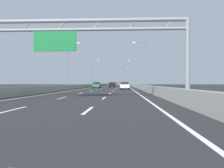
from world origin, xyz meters
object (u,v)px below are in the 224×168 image
streetlamp_left_mid (69,62)px  orange_car (117,84)px  streetlamp_right_mid (144,62)px  black_car (112,85)px  streetlamp_left_distant (102,75)px  green_car (97,85)px  blue_car (110,84)px  streetlamp_right_far (135,71)px  silver_car (124,84)px  white_car (125,86)px  streetlamp_right_distant (131,75)px  streetlamp_left_far (93,72)px  sign_gantry (76,37)px  red_car (115,84)px

streetlamp_left_mid → orange_car: (7.49, 85.88, -4.64)m
streetlamp_right_mid → black_car: 24.65m
streetlamp_left_distant → black_car: 52.47m
green_car → blue_car: size_ratio=0.94×
streetlamp_right_far → silver_car: 54.48m
white_car → streetlamp_right_distant: bearing=87.1°
orange_car → streetlamp_right_far: bearing=-81.3°
streetlamp_left_mid → black_car: (7.59, 23.08, -4.61)m
white_car → blue_car: bearing=95.3°
streetlamp_right_far → black_car: 16.74m
orange_car → white_car: orange_car is taller
streetlamp_left_far → blue_car: size_ratio=2.03×
streetlamp_right_distant → orange_car: streetlamp_right_distant is taller
streetlamp_right_mid → streetlamp_left_distant: (-14.93, 74.79, 0.00)m
streetlamp_left_far → sign_gantry: bearing=-83.7°
black_car → sign_gantry: bearing=-90.4°
streetlamp_right_far → streetlamp_left_distant: bearing=111.8°
streetlamp_left_distant → red_car: streetlamp_left_distant is taller
orange_car → white_car: 84.22m
sign_gantry → green_car: size_ratio=3.89×
black_car → streetlamp_left_mid: bearing=-108.2°
red_car → blue_car: 36.64m
sign_gantry → streetlamp_left_distant: (-7.22, 102.95, 0.52)m
streetlamp_left_distant → blue_car: size_ratio=2.03×
streetlamp_right_far → streetlamp_left_distant: 40.27m
red_car → streetlamp_left_mid: bearing=-99.3°
red_car → orange_car: 39.84m
streetlamp_left_far → streetlamp_right_far: size_ratio=1.00×
streetlamp_left_far → orange_car: streetlamp_left_far is taller
streetlamp_right_mid → streetlamp_right_far: bearing=90.0°
streetlamp_right_mid → silver_car: 91.75m
sign_gantry → red_car: 74.30m
streetlamp_right_distant → red_car: (-7.43, -28.76, -4.64)m
streetlamp_right_distant → green_car: size_ratio=2.16×
green_car → streetlamp_left_mid: bearing=-104.9°
orange_car → silver_car: (3.83, 5.68, 0.01)m
streetlamp_right_mid → green_car: bearing=126.2°
streetlamp_left_far → streetlamp_right_mid: bearing=-68.2°
streetlamp_left_mid → streetlamp_right_far: same height
sign_gantry → streetlamp_right_distant: 103.24m
sign_gantry → silver_car: size_ratio=4.00×
streetlamp_left_mid → streetlamp_left_far: (0.00, 37.40, 0.00)m
streetlamp_left_mid → streetlamp_right_mid: same height
streetlamp_left_distant → red_car: bearing=-75.4°
black_car → silver_car: (3.72, 68.48, -0.03)m
streetlamp_left_far → white_car: streetlamp_left_far is taller
streetlamp_right_far → red_car: (-7.43, 8.64, -4.64)m
silver_car → streetlamp_right_far: bearing=-86.2°
streetlamp_right_mid → streetlamp_right_distant: (0.00, 74.79, 0.00)m
sign_gantry → green_car: (-3.25, 43.12, -4.11)m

